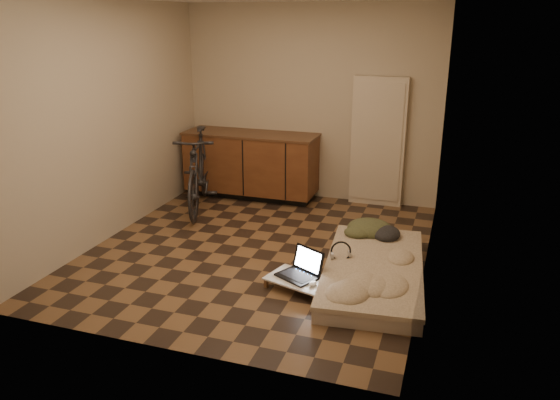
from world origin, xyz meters
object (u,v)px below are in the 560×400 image
(futon, at_px, (373,271))
(bicycle, at_px, (199,167))
(lap_desk, at_px, (300,280))
(laptop, at_px, (301,271))

(futon, bearing_deg, bicycle, 146.35)
(lap_desk, bearing_deg, laptop, 115.65)
(futon, xyz_separation_m, laptop, (-0.63, -0.34, 0.07))
(futon, distance_m, lap_desk, 0.74)
(bicycle, xyz_separation_m, futon, (2.50, -1.33, -0.49))
(lap_desk, bearing_deg, futon, 49.74)
(futon, height_order, lap_desk, futon)
(bicycle, relative_size, futon, 0.90)
(bicycle, xyz_separation_m, lap_desk, (1.88, -1.73, -0.49))
(futon, height_order, laptop, laptop)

